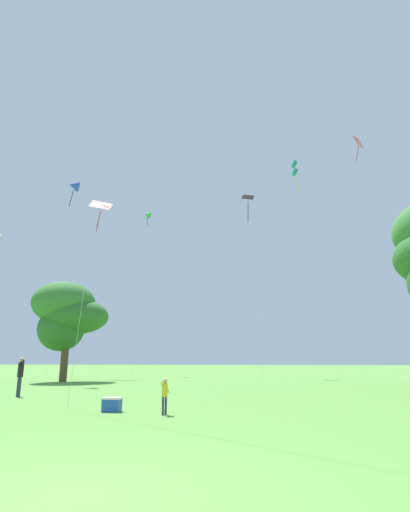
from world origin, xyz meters
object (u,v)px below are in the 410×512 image
object	(u,v)px
kite_blue_delta	(74,186)
picnic_cooler	(112,404)
person_child_small	(165,393)
kite_black_large	(248,206)
kite_green_small	(147,215)
kite_pink_low	(359,151)
tree_left_oak	(68,314)
kite_red_high	(100,211)
person_foreground_watcher	(20,373)
kite_teal_box	(295,170)

from	to	relation	value
kite_blue_delta	picnic_cooler	xyz separation A→B (m)	(11.70, -17.24, -16.13)
person_child_small	kite_black_large	bearing A→B (deg)	89.14
kite_green_small	kite_blue_delta	bearing A→B (deg)	-90.34
kite_pink_low	tree_left_oak	distance (m)	36.53
kite_red_high	kite_black_large	bearing A→B (deg)	14.24
kite_pink_low	picnic_cooler	xyz separation A→B (m)	(-15.42, -32.26, -25.02)
kite_red_high	person_foreground_watcher	world-z (taller)	kite_red_high
kite_blue_delta	person_child_small	size ratio (longest dim) A/B	16.15
person_child_small	picnic_cooler	distance (m)	1.98
kite_red_high	person_child_small	world-z (taller)	kite_red_high
kite_pink_low	person_child_small	distance (m)	43.15
kite_teal_box	tree_left_oak	distance (m)	30.84
kite_pink_low	kite_teal_box	world-z (taller)	kite_pink_low
kite_green_small	tree_left_oak	bearing A→B (deg)	-90.57
kite_red_high	picnic_cooler	world-z (taller)	kite_red_high
kite_teal_box	person_foreground_watcher	distance (m)	39.04
kite_green_small	tree_left_oak	world-z (taller)	kite_green_small
kite_blue_delta	picnic_cooler	world-z (taller)	kite_blue_delta
kite_teal_box	picnic_cooler	size ratio (longest dim) A/B	41.57
person_child_small	tree_left_oak	world-z (taller)	tree_left_oak
picnic_cooler	kite_red_high	bearing A→B (deg)	117.04
kite_black_large	kite_teal_box	bearing A→B (deg)	4.06
kite_teal_box	picnic_cooler	world-z (taller)	kite_teal_box
kite_black_large	tree_left_oak	xyz separation A→B (m)	(-14.14, -14.36, -14.00)
picnic_cooler	kite_teal_box	bearing A→B (deg)	76.28
kite_black_large	kite_teal_box	distance (m)	7.23
kite_red_high	kite_pink_low	world-z (taller)	kite_pink_low
kite_green_small	kite_blue_delta	xyz separation A→B (m)	(-0.11, -19.51, -4.41)
kite_blue_delta	kite_teal_box	distance (m)	26.28
kite_green_small	kite_pink_low	distance (m)	27.75
kite_red_high	kite_blue_delta	xyz separation A→B (m)	(2.71, -11.01, -1.93)
kite_teal_box	person_foreground_watcher	xyz separation A→B (m)	(-14.56, -28.16, -22.78)
tree_left_oak	kite_black_large	bearing A→B (deg)	45.43
kite_teal_box	tree_left_oak	world-z (taller)	kite_teal_box
tree_left_oak	picnic_cooler	distance (m)	22.23
kite_green_small	kite_pink_low	xyz separation A→B (m)	(27.01, -4.49, 4.48)
kite_black_large	picnic_cooler	bearing A→B (deg)	-94.17
kite_blue_delta	person_foreground_watcher	bearing A→B (deg)	-67.51
kite_green_small	kite_pink_low	world-z (taller)	kite_pink_low
kite_pink_low	person_child_small	bearing A→B (deg)	-112.48
picnic_cooler	tree_left_oak	bearing A→B (deg)	122.98
kite_green_small	kite_red_high	size ratio (longest dim) A/B	1.07
kite_teal_box	picnic_cooler	xyz separation A→B (m)	(-8.03, -32.90, -23.61)
kite_green_small	tree_left_oak	distance (m)	24.15
kite_pink_low	tree_left_oak	xyz separation A→B (m)	(-27.20, -14.11, -19.88)
kite_red_high	person_child_small	bearing A→B (deg)	-60.45
kite_teal_box	person_foreground_watcher	bearing A→B (deg)	-117.34
kite_blue_delta	person_child_small	bearing A→B (deg)	-52.55
kite_red_high	tree_left_oak	xyz separation A→B (m)	(2.64, -10.10, -12.92)
kite_red_high	kite_teal_box	world-z (taller)	kite_teal_box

